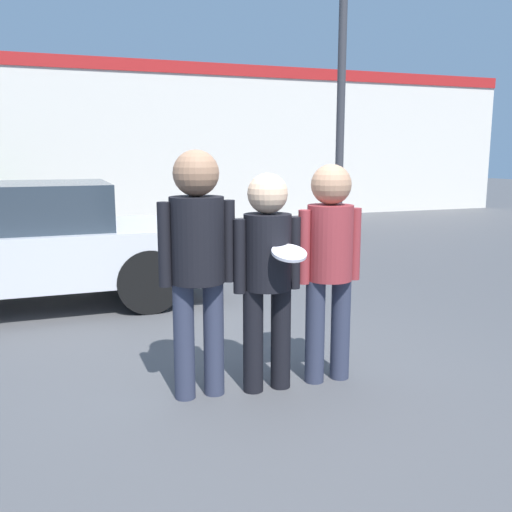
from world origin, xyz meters
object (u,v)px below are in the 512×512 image
(person_middle_with_frisbee, at_px, (268,265))
(parked_car_near, at_px, (8,244))
(person_right, at_px, (330,255))
(person_left, at_px, (197,251))

(person_middle_with_frisbee, relative_size, parked_car_near, 0.35)
(person_right, relative_size, parked_car_near, 0.36)
(person_right, distance_m, parked_car_near, 4.03)
(parked_car_near, bearing_deg, person_left, -65.81)
(person_middle_with_frisbee, bearing_deg, parked_car_near, 120.93)
(person_left, bearing_deg, person_middle_with_frisbee, -6.33)
(person_middle_with_frisbee, relative_size, person_right, 0.97)
(person_left, xyz_separation_m, parked_car_near, (-1.42, 3.16, -0.34))
(person_middle_with_frisbee, height_order, person_right, person_right)
(person_left, height_order, parked_car_near, person_left)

